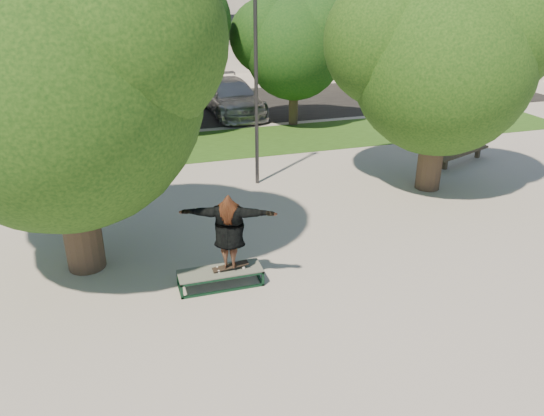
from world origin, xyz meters
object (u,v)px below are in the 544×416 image
object	(u,v)px
car_silver_a	(101,108)
bench	(463,154)
lamppost	(256,85)
car_grey	(140,110)
car_silver_b	(231,97)
tree_right	(439,54)
grind_box	(220,278)
tree_left	(52,71)
car_dark	(137,109)

from	to	relation	value
car_silver_a	bench	bearing A→B (deg)	-27.72
lamppost	car_grey	bearing A→B (deg)	109.44
bench	car_silver_b	bearing A→B (deg)	101.34
tree_right	car_silver_a	xyz separation A→B (m)	(-9.55, 11.28, -3.41)
grind_box	car_silver_b	world-z (taller)	car_silver_b
tree_left	car_dark	size ratio (longest dim) A/B	1.67
lamppost	car_silver_b	size ratio (longest dim) A/B	1.10
grind_box	car_silver_b	distance (m)	15.48
lamppost	car_silver_b	world-z (taller)	lamppost
tree_left	car_silver_a	distance (m)	13.80
lamppost	car_silver_a	distance (m)	10.74
grind_box	car_dark	distance (m)	14.23
car_silver_a	car_grey	size ratio (longest dim) A/B	0.86
car_silver_a	tree_left	bearing A→B (deg)	-82.11
grind_box	car_silver_a	xyz separation A→B (m)	(-2.20, 15.07, 0.49)
tree_left	car_silver_b	xyz separation A→B (m)	(6.63, 13.20, -3.61)
bench	car_silver_a	size ratio (longest dim) A/B	0.67
car_silver_b	tree_right	bearing A→B (deg)	-75.41
tree_right	car_grey	distance (m)	13.53
tree_right	car_dark	world-z (taller)	tree_right
tree_right	car_silver_b	world-z (taller)	tree_right
tree_right	lamppost	size ratio (longest dim) A/B	1.07
tree_left	lamppost	bearing A→B (deg)	36.42
car_grey	tree_left	bearing A→B (deg)	-105.10
lamppost	bench	size ratio (longest dim) A/B	2.27
car_grey	car_silver_a	bearing A→B (deg)	147.45
tree_left	bench	xyz separation A→B (m)	(12.79, 3.64, -4.07)
tree_right	car_silver_a	size ratio (longest dim) A/B	1.62
tree_left	car_silver_a	world-z (taller)	tree_left
tree_right	lamppost	bearing A→B (deg)	158.72
car_silver_b	car_grey	bearing A→B (deg)	-172.68
car_dark	car_silver_b	bearing A→B (deg)	9.05
bench	car_silver_b	size ratio (longest dim) A/B	0.48
car_grey	car_silver_b	size ratio (longest dim) A/B	0.84
car_dark	car_silver_b	size ratio (longest dim) A/B	0.76
tree_left	car_silver_b	size ratio (longest dim) A/B	1.28
car_silver_a	car_grey	distance (m)	1.85
grind_box	car_grey	distance (m)	14.22
grind_box	car_silver_a	distance (m)	15.24
car_silver_a	car_dark	bearing A→B (deg)	-19.52
bench	grind_box	bearing A→B (deg)	-172.75
grind_box	car_silver_b	bearing A→B (deg)	75.90
lamppost	bench	xyz separation A→B (m)	(7.50, -0.26, -2.80)
tree_left	car_grey	world-z (taller)	tree_left
bench	car_silver_b	xyz separation A→B (m)	(-6.16, 9.56, 0.45)
car_dark	car_silver_b	xyz separation A→B (m)	(4.48, 0.80, 0.11)
tree_left	bench	distance (m)	13.91
lamppost	car_silver_a	size ratio (longest dim) A/B	1.52
lamppost	tree_right	bearing A→B (deg)	-21.28
car_dark	car_grey	size ratio (longest dim) A/B	0.91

